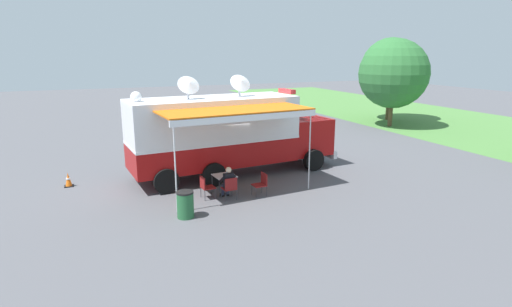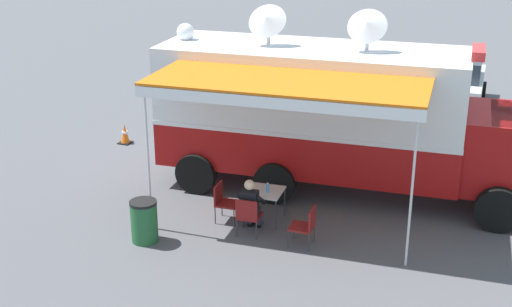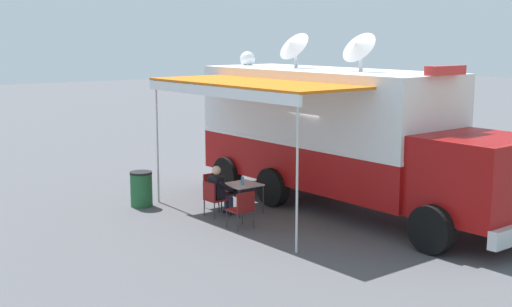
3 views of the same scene
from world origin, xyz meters
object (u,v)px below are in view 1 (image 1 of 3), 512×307
object	(u,v)px
water_bottle	(227,173)
traffic_cone	(68,180)
folding_chair_beside_table	(206,186)
car_behind_truck	(213,124)
seated_responder	(228,182)
trash_bin	(185,204)
folding_chair_spare_by_truck	(261,182)
folding_table	(224,177)
command_truck	(230,132)
folding_chair_at_table	(230,187)

from	to	relation	value
water_bottle	traffic_cone	size ratio (longest dim) A/B	0.39
folding_chair_beside_table	car_behind_truck	world-z (taller)	car_behind_truck
water_bottle	seated_responder	distance (m)	0.61
trash_bin	traffic_cone	bearing A→B (deg)	-144.15
folding_chair_spare_by_truck	traffic_cone	size ratio (longest dim) A/B	1.50
folding_chair_beside_table	traffic_cone	world-z (taller)	folding_chair_beside_table
traffic_cone	trash_bin	bearing A→B (deg)	35.85
folding_chair_beside_table	car_behind_truck	size ratio (longest dim) A/B	0.20
folding_table	folding_chair_beside_table	world-z (taller)	folding_chair_beside_table
folding_chair_beside_table	trash_bin	bearing A→B (deg)	-36.88
seated_responder	traffic_cone	xyz separation A→B (m)	(-3.89, -5.59, -0.37)
trash_bin	folding_chair_spare_by_truck	bearing A→B (deg)	107.98
folding_chair_beside_table	car_behind_truck	xyz separation A→B (m)	(-11.02, 3.68, 0.37)
folding_chair_beside_table	folding_chair_spare_by_truck	bearing A→B (deg)	77.40
folding_table	folding_chair_spare_by_truck	xyz separation A→B (m)	(0.78, 1.23, -0.16)
water_bottle	car_behind_truck	distance (m)	11.11
traffic_cone	command_truck	bearing A→B (deg)	82.02
folding_chair_at_table	car_behind_truck	world-z (taller)	car_behind_truck
traffic_cone	car_behind_truck	bearing A→B (deg)	131.19
command_truck	seated_responder	world-z (taller)	command_truck
command_truck	car_behind_truck	bearing A→B (deg)	168.00
traffic_cone	folding_table	bearing A→B (deg)	59.96
folding_chair_spare_by_truck	car_behind_truck	distance (m)	11.60
car_behind_truck	trash_bin	bearing A→B (deg)	-21.01
command_truck	folding_chair_at_table	bearing A→B (deg)	-19.45
water_bottle	seated_responder	size ratio (longest dim) A/B	0.18
command_truck	trash_bin	xyz separation A→B (m)	(4.16, -3.03, -1.49)
folding_chair_at_table	folding_chair_spare_by_truck	xyz separation A→B (m)	(-0.02, 1.29, 0.00)
trash_bin	traffic_cone	xyz separation A→B (m)	(-5.10, -3.68, -0.18)
water_bottle	folding_chair_beside_table	size ratio (longest dim) A/B	0.26
folding_table	water_bottle	distance (m)	0.20
seated_responder	trash_bin	size ratio (longest dim) A/B	1.37
folding_table	seated_responder	bearing A→B (deg)	-6.58
folding_table	folding_chair_beside_table	bearing A→B (deg)	-69.68
water_bottle	folding_chair_spare_by_truck	size ratio (longest dim) A/B	0.26
command_truck	traffic_cone	distance (m)	6.98
folding_chair_beside_table	folding_chair_spare_by_truck	xyz separation A→B (m)	(0.46, 2.08, 0.00)
traffic_cone	car_behind_truck	distance (m)	11.30
folding_chair_beside_table	command_truck	bearing A→B (deg)	144.33
folding_table	traffic_cone	bearing A→B (deg)	-120.04
folding_table	folding_chair_at_table	distance (m)	0.82
seated_responder	car_behind_truck	bearing A→B (deg)	165.62
folding_chair_beside_table	seated_responder	xyz separation A→B (m)	(0.30, 0.78, 0.14)
folding_table	folding_chair_at_table	world-z (taller)	folding_chair_at_table
command_truck	folding_chair_beside_table	xyz separation A→B (m)	(2.65, -1.90, -1.43)
command_truck	car_behind_truck	world-z (taller)	command_truck
folding_chair_spare_by_truck	traffic_cone	world-z (taller)	folding_chair_spare_by_truck
water_bottle	trash_bin	size ratio (longest dim) A/B	0.25
seated_responder	folding_table	bearing A→B (deg)	173.42
trash_bin	folding_chair_at_table	bearing A→B (deg)	117.96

